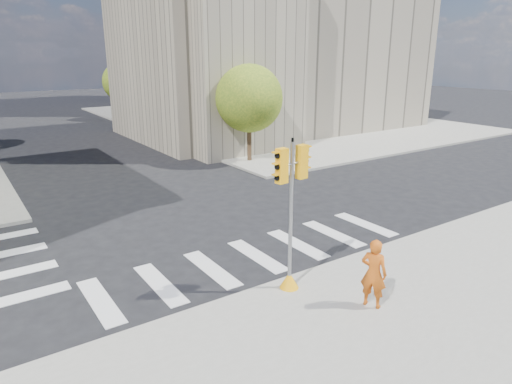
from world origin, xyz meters
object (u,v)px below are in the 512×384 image
lamp_near (223,86)px  traffic_signal (290,228)px  photographer (374,273)px  lamp_far (148,77)px

lamp_near → traffic_signal: lamp_near is taller
traffic_signal → lamp_near: bearing=58.6°
traffic_signal → photographer: bearing=-65.1°
lamp_near → traffic_signal: 20.70m
lamp_near → lamp_far: same height
lamp_far → traffic_signal: size_ratio=1.82×
lamp_far → photographer: 35.62m
lamp_near → lamp_far: bearing=90.0°
lamp_near → traffic_signal: size_ratio=1.82×
lamp_near → photographer: 22.23m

